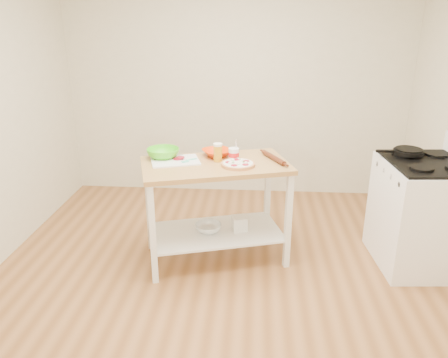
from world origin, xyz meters
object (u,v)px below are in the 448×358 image
object	(u,v)px
pizza	(238,164)
rolling_pin	(274,158)
beer_pint	(218,152)
gas_stove	(420,214)
shelf_bin	(239,223)
skillet	(408,152)
spatula	(188,160)
prep_island	(215,191)
shelf_glass_bowl	(208,228)
green_bowl	(163,153)
cutting_board	(175,161)
knife	(165,157)
orange_bowl	(217,153)
yogurt_tub	(234,154)

from	to	relation	value
pizza	rolling_pin	distance (m)	0.35
beer_pint	gas_stove	bearing A→B (deg)	-0.56
gas_stove	shelf_bin	distance (m)	1.57
skillet	spatula	distance (m)	1.88
prep_island	shelf_glass_bowl	bearing A→B (deg)	-166.98
prep_island	green_bowl	bearing A→B (deg)	166.86
cutting_board	spatula	bearing A→B (deg)	-23.34
gas_stove	knife	xyz separation A→B (m)	(-2.22, 0.04, 0.44)
prep_island	green_bowl	distance (m)	0.56
orange_bowl	shelf_glass_bowl	xyz separation A→B (m)	(-0.06, -0.22, -0.63)
prep_island	shelf_glass_bowl	world-z (taller)	prep_island
cutting_board	shelf_glass_bowl	xyz separation A→B (m)	(0.29, -0.04, -0.61)
green_bowl	rolling_pin	size ratio (longest dim) A/B	0.77
cutting_board	beer_pint	bearing A→B (deg)	-12.07
gas_stove	shelf_glass_bowl	distance (m)	1.84
gas_stove	skillet	distance (m)	0.54
shelf_bin	prep_island	bearing A→B (deg)	-167.91
green_bowl	shelf_bin	size ratio (longest dim) A/B	2.21
cutting_board	spatula	world-z (taller)	cutting_board
shelf_glass_bowl	orange_bowl	bearing A→B (deg)	74.44
prep_island	beer_pint	bearing A→B (deg)	73.34
gas_stove	rolling_pin	world-z (taller)	gas_stove
cutting_board	orange_bowl	bearing A→B (deg)	10.37
pizza	orange_bowl	bearing A→B (deg)	127.55
rolling_pin	green_bowl	bearing A→B (deg)	-179.34
prep_island	orange_bowl	world-z (taller)	orange_bowl
green_bowl	shelf_bin	bearing A→B (deg)	-5.47
spatula	knife	xyz separation A→B (m)	(-0.22, 0.07, 0.00)
prep_island	knife	distance (m)	0.53
rolling_pin	shelf_glass_bowl	xyz separation A→B (m)	(-0.56, -0.13, -0.62)
cutting_board	rolling_pin	size ratio (longest dim) A/B	1.29
rolling_pin	shelf_glass_bowl	bearing A→B (deg)	-166.44
knife	yogurt_tub	size ratio (longest dim) A/B	1.20
pizza	yogurt_tub	bearing A→B (deg)	107.20
skillet	rolling_pin	size ratio (longest dim) A/B	1.11
prep_island	spatula	size ratio (longest dim) A/B	11.01
green_bowl	rolling_pin	bearing A→B (deg)	0.66
spatula	prep_island	bearing A→B (deg)	-36.68
green_bowl	shelf_glass_bowl	xyz separation A→B (m)	(0.40, -0.12, -0.65)
gas_stove	rolling_pin	distance (m)	1.35
skillet	spatula	size ratio (longest dim) A/B	3.26
yogurt_tub	shelf_bin	xyz separation A→B (m)	(0.06, -0.04, -0.63)
yogurt_tub	orange_bowl	bearing A→B (deg)	142.85
knife	rolling_pin	xyz separation A→B (m)	(0.94, 0.04, 0.00)
rolling_pin	shelf_bin	size ratio (longest dim) A/B	2.87
cutting_board	yogurt_tub	xyz separation A→B (m)	(0.50, 0.06, 0.05)
prep_island	shelf_bin	distance (m)	0.39
green_bowl	yogurt_tub	distance (m)	0.62
prep_island	yogurt_tub	bearing A→B (deg)	30.44
spatula	yogurt_tub	size ratio (longest dim) A/B	0.64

